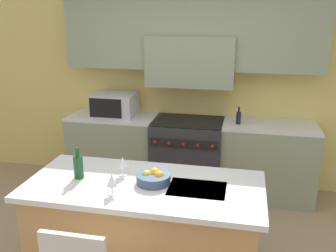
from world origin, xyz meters
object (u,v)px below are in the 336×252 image
microwave (115,104)px  wine_glass_near (112,181)px  wine_glass_far (123,163)px  wine_bottle (78,166)px  fruit_bowl (153,178)px  oil_bottle_on_counter (239,117)px  range_stove (188,156)px

microwave → wine_glass_near: 2.15m
wine_glass_far → wine_bottle: bearing=-160.9°
wine_bottle → fruit_bowl: wine_bottle is taller
oil_bottle_on_counter → wine_glass_far: bearing=-118.5°
wine_glass_far → wine_glass_near: bearing=-85.0°
range_stove → fruit_bowl: (-0.00, -1.76, 0.51)m
oil_bottle_on_counter → microwave: bearing=177.8°
wine_bottle → fruit_bowl: bearing=3.1°
wine_glass_near → fruit_bowl: 0.36m
microwave → wine_glass_far: microwave is taller
range_stove → wine_bottle: bearing=-109.0°
wine_glass_far → fruit_bowl: (0.28, -0.08, -0.07)m
fruit_bowl → oil_bottle_on_counter: 1.82m
wine_bottle → range_stove: bearing=71.0°
fruit_bowl → oil_bottle_on_counter: (0.61, 1.72, 0.05)m
microwave → wine_bottle: 1.84m
wine_glass_near → wine_glass_far: size_ratio=1.00×
range_stove → oil_bottle_on_counter: (0.61, -0.04, 0.56)m
wine_glass_far → range_stove: bearing=80.5°
wine_glass_near → fruit_bowl: size_ratio=0.61×
wine_bottle → wine_glass_far: 0.36m
range_stove → oil_bottle_on_counter: size_ratio=4.50×
wine_glass_near → wine_glass_far: 0.34m
microwave → wine_glass_near: microwave is taller
wine_glass_near → fruit_bowl: bearing=45.7°
wine_bottle → wine_glass_near: 0.43m
microwave → wine_glass_near: (0.70, -2.03, -0.05)m
wine_glass_far → fruit_bowl: 0.30m
range_stove → wine_glass_near: 2.11m
oil_bottle_on_counter → fruit_bowl: bearing=-109.6°
range_stove → oil_bottle_on_counter: 0.82m
range_stove → wine_bottle: 1.98m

